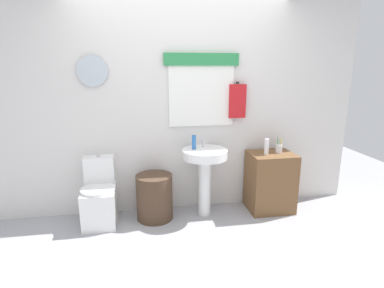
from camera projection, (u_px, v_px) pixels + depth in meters
ground_plane at (198, 257)px, 2.89m from camera, size 8.00×8.00×0.00m
back_wall at (181, 105)px, 3.66m from camera, size 4.40×0.18×2.60m
toilet at (100, 198)px, 3.50m from camera, size 0.38×0.51×0.76m
laundry_hamper at (155, 197)px, 3.57m from camera, size 0.42×0.42×0.54m
pedestal_sink at (205, 166)px, 3.59m from camera, size 0.53×0.53×0.81m
faucet at (203, 143)px, 3.64m from camera, size 0.03×0.03×0.10m
wooden_cabinet at (270, 182)px, 3.78m from camera, size 0.53×0.44×0.73m
soap_bottle at (194, 142)px, 3.54m from camera, size 0.05×0.05×0.17m
lotion_bottle at (266, 147)px, 3.61m from camera, size 0.05×0.05×0.19m
toothbrush_cup at (279, 148)px, 3.71m from camera, size 0.08×0.08×0.19m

